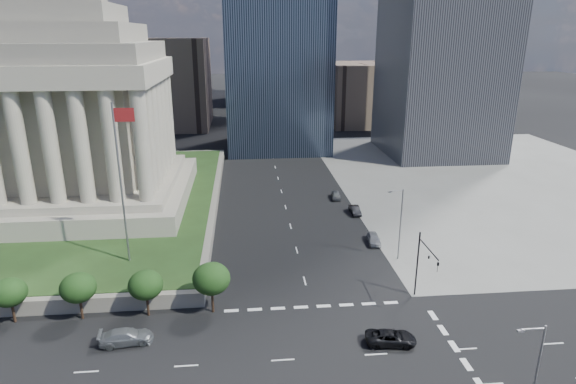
{
  "coord_description": "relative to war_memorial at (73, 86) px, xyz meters",
  "views": [
    {
      "loc": [
        -7.08,
        -33.02,
        29.31
      ],
      "look_at": [
        -2.64,
        14.25,
        13.65
      ],
      "focal_mm": 30.0,
      "sensor_mm": 36.0,
      "label": 1
    }
  ],
  "objects": [
    {
      "name": "war_memorial",
      "position": [
        0.0,
        0.0,
        0.0
      ],
      "size": [
        34.0,
        34.0,
        39.0
      ],
      "primitive_type": null,
      "color": "#A19987",
      "rests_on": "plaza_lawn"
    },
    {
      "name": "parked_sedan_mid",
      "position": [
        45.5,
        -5.53,
        -20.72
      ],
      "size": [
        4.15,
        1.48,
        1.36
      ],
      "primitive_type": "imported",
      "rotation": [
        0.0,
        0.0,
        0.01
      ],
      "color": "black",
      "rests_on": "ground"
    },
    {
      "name": "plaza_lawn",
      "position": [
        -11.0,
        2.0,
        -19.55
      ],
      "size": [
        64.0,
        68.0,
        0.1
      ],
      "primitive_type": "cube",
      "color": "#243C18",
      "rests_on": "plaza_terrace"
    },
    {
      "name": "parked_sedan_far",
      "position": [
        43.78,
        2.58,
        -20.71
      ],
      "size": [
        2.05,
        4.22,
        1.39
      ],
      "primitive_type": "imported",
      "rotation": [
        0.0,
        0.0,
        -0.1
      ],
      "color": "#54575B",
      "rests_on": "ground"
    },
    {
      "name": "street_lamp_north",
      "position": [
        47.33,
        -23.0,
        -15.74
      ],
      "size": [
        2.13,
        0.22,
        10.0
      ],
      "color": "slate",
      "rests_on": "ground"
    },
    {
      "name": "traffic_signal_ne",
      "position": [
        46.5,
        -34.3,
        -16.15
      ],
      "size": [
        0.3,
        5.74,
        8.0
      ],
      "color": "black",
      "rests_on": "ground"
    },
    {
      "name": "sidewalk_ne",
      "position": [
        80.0,
        12.0,
        -21.38
      ],
      "size": [
        68.0,
        90.0,
        0.03
      ],
      "primitive_type": "cube",
      "color": "slate",
      "rests_on": "ground"
    },
    {
      "name": "flagpole",
      "position": [
        12.17,
        -24.0,
        -8.29
      ],
      "size": [
        2.52,
        0.24,
        20.0
      ],
      "color": "slate",
      "rests_on": "plaza_lawn"
    },
    {
      "name": "parked_sedan_near",
      "position": [
        45.5,
        -17.72,
        -20.67
      ],
      "size": [
        2.13,
        4.43,
        1.46
      ],
      "primitive_type": "imported",
      "rotation": [
        0.0,
        0.0,
        -0.1
      ],
      "color": "gray",
      "rests_on": "ground"
    },
    {
      "name": "ground",
      "position": [
        34.0,
        52.0,
        -21.4
      ],
      "size": [
        500.0,
        500.0,
        0.0
      ],
      "primitive_type": "plane",
      "color": "black",
      "rests_on": "ground"
    },
    {
      "name": "midrise_glass",
      "position": [
        36.0,
        47.0,
        8.6
      ],
      "size": [
        26.0,
        26.0,
        60.0
      ],
      "primitive_type": "cube",
      "color": "black",
      "rests_on": "ground"
    },
    {
      "name": "building_filler_nw",
      "position": [
        4.0,
        82.0,
        -7.4
      ],
      "size": [
        24.0,
        30.0,
        28.0
      ],
      "primitive_type": "cube",
      "color": "brown",
      "rests_on": "ground"
    },
    {
      "name": "building_filler_ne",
      "position": [
        66.0,
        82.0,
        -11.4
      ],
      "size": [
        20.0,
        30.0,
        20.0
      ],
      "primitive_type": "cube",
      "color": "brown",
      "rests_on": "ground"
    },
    {
      "name": "street_lamp_south",
      "position": [
        47.33,
        -54.0,
        -15.74
      ],
      "size": [
        2.13,
        0.22,
        10.0
      ],
      "color": "slate",
      "rests_on": "ground"
    },
    {
      "name": "pickup_truck",
      "position": [
        40.87,
        -41.49,
        -20.7
      ],
      "size": [
        2.89,
        5.25,
        1.39
      ],
      "primitive_type": "imported",
      "rotation": [
        0.0,
        0.0,
        1.45
      ],
      "color": "black",
      "rests_on": "ground"
    },
    {
      "name": "suv_grey",
      "position": [
        14.74,
        -38.95,
        -20.65
      ],
      "size": [
        5.41,
        2.7,
        1.51
      ],
      "primitive_type": "imported",
      "rotation": [
        0.0,
        0.0,
        1.69
      ],
      "color": "slate",
      "rests_on": "ground"
    },
    {
      "name": "plaza_terrace",
      "position": [
        -11.0,
        2.0,
        -20.5
      ],
      "size": [
        66.0,
        70.0,
        1.8
      ],
      "primitive_type": "cube",
      "color": "slate",
      "rests_on": "ground"
    }
  ]
}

